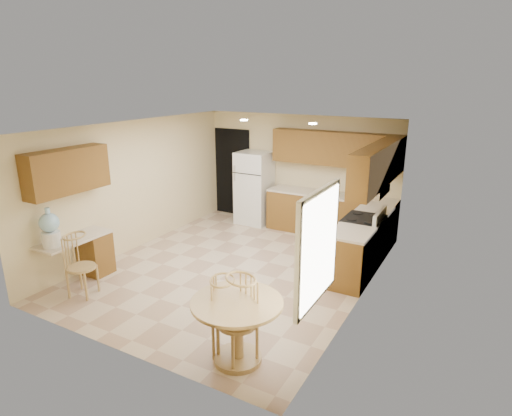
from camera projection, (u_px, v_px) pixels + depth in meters
The scene contains 30 objects.
floor at pixel (235, 268), 7.63m from camera, with size 5.50×5.50×0.00m, color #CCB494.
ceiling at pixel (233, 127), 6.90m from camera, with size 4.50×5.50×0.02m, color white.
wall_back at pixel (299, 171), 9.57m from camera, with size 4.50×0.02×2.50m, color beige.
wall_front at pixel (109, 258), 4.97m from camera, with size 4.50×0.02×2.50m, color beige.
wall_left at pixel (136, 185), 8.31m from camera, with size 0.02×5.50×2.50m, color beige.
wall_right at pixel (365, 221), 6.22m from camera, with size 0.02×5.50×2.50m, color beige.
doorway at pixel (232, 172), 10.42m from camera, with size 0.90×0.02×2.10m, color black.
base_cab_back at pixel (330, 215), 9.14m from camera, with size 2.75×0.60×0.87m, color brown.
counter_back at pixel (331, 195), 9.01m from camera, with size 2.75×0.63×0.04m, color beige.
base_cab_right_a at pixel (373, 232), 8.15m from camera, with size 0.60×0.59×0.87m, color brown.
counter_right_a at pixel (375, 209), 8.02m from camera, with size 0.63×0.59×0.04m, color beige.
base_cab_right_b at pixel (350, 259), 6.93m from camera, with size 0.60×0.80×0.87m, color brown.
counter_right_b at pixel (352, 233), 6.80m from camera, with size 0.63×0.80×0.04m, color beige.
upper_cab_back at pixel (335, 149), 8.85m from camera, with size 2.75×0.33×0.70m, color brown.
upper_cab_right at pixel (378, 166), 7.13m from camera, with size 0.33×2.42×0.70m, color brown.
upper_cab_left at pixel (67, 171), 6.72m from camera, with size 0.33×1.40×0.70m, color brown.
sink at pixel (330, 194), 9.02m from camera, with size 0.78×0.44×0.01m, color silver.
range_hood at pixel (370, 190), 7.27m from camera, with size 0.50×0.76×0.14m, color silver.
desk_pedestal at pixel (96, 253), 7.35m from camera, with size 0.48×0.42×0.72m, color brown.
desk_top at pixel (74, 239), 6.92m from camera, with size 0.50×1.20×0.04m, color beige.
window at pixel (318, 247), 4.61m from camera, with size 0.06×1.12×1.30m.
can_light_a at pixel (244, 120), 8.14m from camera, with size 0.14×0.14×0.02m, color white.
can_light_b at pixel (313, 124), 7.49m from camera, with size 0.14×0.14×0.02m, color white.
refrigerator at pixel (254, 188), 9.84m from camera, with size 0.73×0.71×1.66m.
stove at pixel (362, 242), 7.58m from camera, with size 0.65×0.76×1.09m.
dining_table at pixel (237, 322), 4.99m from camera, with size 1.07×1.07×0.80m.
chair_table_a at pixel (223, 313), 5.04m from camera, with size 0.43×0.56×0.98m.
chair_table_b at pixel (232, 317), 4.87m from camera, with size 0.47×0.53×1.06m.
chair_desk at pixel (75, 262), 6.45m from camera, with size 0.43×0.56×0.98m.
water_crock at pixel (50, 229), 6.50m from camera, with size 0.30×0.30×0.61m.
Camera 1 is at (3.72, -5.92, 3.25)m, focal length 30.00 mm.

